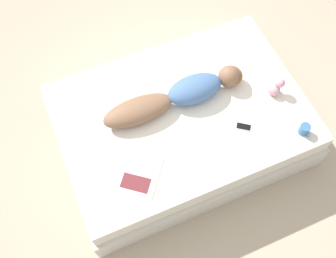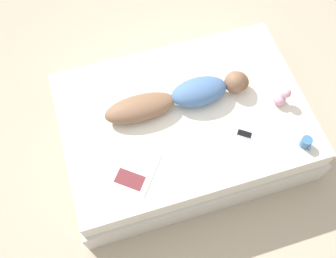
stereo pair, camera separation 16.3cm
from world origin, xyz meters
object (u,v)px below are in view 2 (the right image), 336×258
at_px(person, 183,96).
at_px(cell_phone, 244,134).
at_px(coffee_mug, 306,142).
at_px(open_magazine, 135,169).

xyz_separation_m(person, cell_phone, (0.47, 0.41, -0.09)).
relative_size(coffee_mug, cell_phone, 0.78).
height_order(open_magazine, cell_phone, same).
relative_size(person, coffee_mug, 10.58).
relative_size(open_magazine, cell_phone, 3.27).
relative_size(person, open_magazine, 2.52).
bearing_deg(open_magazine, person, 169.05).
xyz_separation_m(open_magazine, coffee_mug, (0.21, 1.45, 0.05)).
distance_m(person, open_magazine, 0.78).
xyz_separation_m(open_magazine, cell_phone, (-0.04, 1.00, 0.00)).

